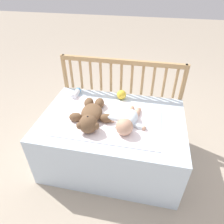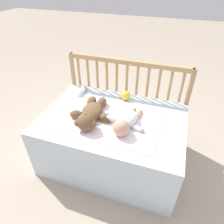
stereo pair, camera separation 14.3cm
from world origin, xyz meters
TOP-DOWN VIEW (x-y plane):
  - ground_plane at (0.00, 0.00)m, footprint 12.00×12.00m
  - crib_mattress at (0.00, 0.00)m, footprint 1.06×0.72m
  - crib_rail at (-0.00, 0.38)m, footprint 1.06×0.04m
  - blanket at (-0.02, -0.02)m, footprint 0.75×0.50m
  - teddy_bear at (-0.14, -0.06)m, footprint 0.32×0.41m
  - baby at (0.13, -0.06)m, footprint 0.28×0.35m
  - toy_ball at (0.02, 0.27)m, footprint 0.08×0.08m
  - baby_bottle at (-0.36, 0.25)m, footprint 0.05×0.14m

SIDE VIEW (x-z plane):
  - ground_plane at x=0.00m, z-range 0.00..0.00m
  - crib_mattress at x=0.00m, z-range 0.00..0.44m
  - blanket at x=-0.02m, z-range 0.44..0.45m
  - baby_bottle at x=-0.36m, z-range 0.44..0.49m
  - toy_ball at x=0.02m, z-range 0.44..0.52m
  - baby at x=0.13m, z-range 0.43..0.55m
  - teddy_bear at x=-0.14m, z-range 0.43..0.56m
  - crib_rail at x=0.00m, z-range 0.16..0.90m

